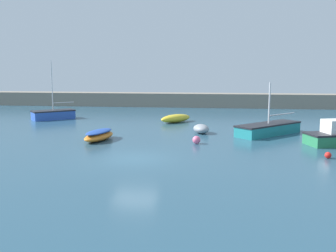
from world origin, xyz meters
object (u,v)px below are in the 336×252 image
(sailboat_tall_mast, at_px, (53,114))
(rowboat_white_midwater, at_px, (176,118))
(mooring_buoy_pink, at_px, (196,140))
(mooring_buoy_red, at_px, (328,155))
(rowboat_with_red_cover, at_px, (99,135))
(dinghy_near_pier, at_px, (201,129))
(sailboat_twin_hulled, at_px, (268,129))

(sailboat_tall_mast, xyz_separation_m, rowboat_white_midwater, (12.65, -0.73, -0.10))
(mooring_buoy_pink, bearing_deg, mooring_buoy_red, -23.44)
(rowboat_with_red_cover, relative_size, mooring_buoy_red, 9.62)
(dinghy_near_pier, distance_m, mooring_buoy_red, 10.73)
(rowboat_white_midwater, bearing_deg, sailboat_tall_mast, 127.59)
(rowboat_white_midwater, relative_size, mooring_buoy_red, 9.33)
(mooring_buoy_pink, height_order, mooring_buoy_red, mooring_buoy_pink)
(sailboat_tall_mast, height_order, mooring_buoy_red, sailboat_tall_mast)
(sailboat_tall_mast, height_order, dinghy_near_pier, sailboat_tall_mast)
(sailboat_twin_hulled, relative_size, mooring_buoy_pink, 10.18)
(sailboat_tall_mast, distance_m, sailboat_twin_hulled, 21.57)
(sailboat_twin_hulled, bearing_deg, mooring_buoy_pink, -5.40)
(dinghy_near_pier, xyz_separation_m, mooring_buoy_pink, (-0.15, -4.35, -0.09))
(dinghy_near_pier, height_order, mooring_buoy_red, dinghy_near_pier)
(rowboat_with_red_cover, distance_m, dinghy_near_pier, 8.17)
(sailboat_twin_hulled, height_order, mooring_buoy_red, sailboat_twin_hulled)
(mooring_buoy_red, bearing_deg, sailboat_twin_hulled, 106.46)
(sailboat_tall_mast, height_order, rowboat_white_midwater, sailboat_tall_mast)
(rowboat_white_midwater, bearing_deg, mooring_buoy_red, -102.35)
(rowboat_white_midwater, height_order, mooring_buoy_pink, rowboat_white_midwater)
(sailboat_tall_mast, bearing_deg, mooring_buoy_pink, 103.59)
(dinghy_near_pier, relative_size, mooring_buoy_pink, 3.82)
(mooring_buoy_red, bearing_deg, mooring_buoy_pink, 156.56)
(mooring_buoy_pink, relative_size, mooring_buoy_red, 1.46)
(sailboat_twin_hulled, xyz_separation_m, dinghy_near_pier, (-5.22, -0.05, -0.10))
(sailboat_tall_mast, height_order, sailboat_twin_hulled, sailboat_tall_mast)
(sailboat_twin_hulled, relative_size, mooring_buoy_red, 14.82)
(dinghy_near_pier, distance_m, mooring_buoy_pink, 4.35)
(mooring_buoy_red, bearing_deg, rowboat_white_midwater, 126.76)
(rowboat_with_red_cover, height_order, sailboat_twin_hulled, sailboat_twin_hulled)
(rowboat_white_midwater, height_order, dinghy_near_pier, rowboat_white_midwater)
(rowboat_white_midwater, relative_size, mooring_buoy_pink, 6.41)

